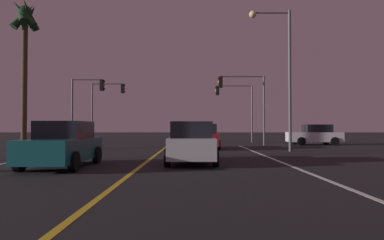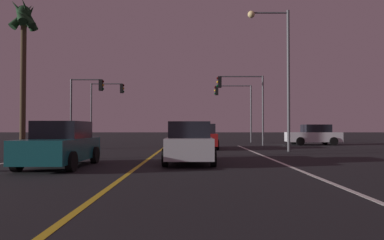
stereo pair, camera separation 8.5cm
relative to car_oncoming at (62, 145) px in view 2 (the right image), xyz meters
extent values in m
cube|color=silver|center=(8.55, -2.98, -0.82)|extent=(0.16, 34.51, 0.01)
cube|color=gold|center=(2.85, -2.98, -0.82)|extent=(0.16, 34.51, 0.01)
cylinder|color=black|center=(0.90, -1.41, -0.48)|extent=(0.22, 0.68, 0.68)
cylinder|color=black|center=(-0.90, -1.41, -0.48)|extent=(0.22, 0.68, 0.68)
cylinder|color=black|center=(0.90, 1.29, -0.48)|extent=(0.22, 0.68, 0.68)
cylinder|color=black|center=(-0.90, 1.29, -0.48)|extent=(0.22, 0.68, 0.68)
cube|color=#145156|center=(0.00, -0.06, -0.16)|extent=(1.80, 4.30, 0.80)
cube|color=black|center=(0.00, 0.19, 0.56)|extent=(1.60, 2.10, 0.64)
cube|color=red|center=(0.60, 2.04, -0.06)|extent=(0.24, 0.08, 0.16)
cube|color=red|center=(-0.60, 2.04, -0.06)|extent=(0.24, 0.08, 0.16)
cylinder|color=black|center=(13.64, 14.89, -0.48)|extent=(0.68, 0.22, 0.68)
cylinder|color=black|center=(13.64, 16.69, -0.48)|extent=(0.68, 0.22, 0.68)
cylinder|color=black|center=(16.34, 14.89, -0.48)|extent=(0.68, 0.22, 0.68)
cylinder|color=black|center=(16.34, 16.69, -0.48)|extent=(0.68, 0.22, 0.68)
cube|color=silver|center=(14.99, 15.79, -0.16)|extent=(4.30, 1.80, 0.80)
cube|color=black|center=(15.24, 15.79, 0.56)|extent=(2.10, 1.60, 0.64)
cube|color=red|center=(17.09, 15.19, -0.06)|extent=(0.08, 0.24, 0.16)
cube|color=red|center=(17.09, 16.39, -0.06)|extent=(0.08, 0.24, 0.16)
cylinder|color=black|center=(4.69, 11.99, -0.48)|extent=(0.22, 0.68, 0.68)
cylinder|color=black|center=(6.49, 11.99, -0.48)|extent=(0.22, 0.68, 0.68)
cylinder|color=black|center=(4.69, 9.29, -0.48)|extent=(0.22, 0.68, 0.68)
cylinder|color=black|center=(6.49, 9.29, -0.48)|extent=(0.22, 0.68, 0.68)
cube|color=maroon|center=(5.59, 10.64, -0.16)|extent=(1.80, 4.30, 0.80)
cube|color=black|center=(5.59, 10.39, 0.56)|extent=(1.60, 2.10, 0.64)
cube|color=red|center=(4.99, 8.54, -0.06)|extent=(0.24, 0.08, 0.16)
cube|color=red|center=(6.19, 8.54, -0.06)|extent=(0.24, 0.08, 0.16)
cylinder|color=black|center=(3.87, 2.80, -0.48)|extent=(0.22, 0.68, 0.68)
cylinder|color=black|center=(5.67, 2.80, -0.48)|extent=(0.22, 0.68, 0.68)
cylinder|color=black|center=(3.87, 0.10, -0.48)|extent=(0.22, 0.68, 0.68)
cylinder|color=black|center=(5.67, 0.10, -0.48)|extent=(0.22, 0.68, 0.68)
cube|color=#B7BABF|center=(4.77, 1.45, -0.16)|extent=(1.80, 4.30, 0.80)
cube|color=black|center=(4.77, 1.20, 0.56)|extent=(1.60, 2.10, 0.64)
cube|color=red|center=(4.17, -0.65, -0.06)|extent=(0.24, 0.08, 0.16)
cube|color=red|center=(5.37, -0.65, -0.06)|extent=(0.24, 0.08, 0.16)
cylinder|color=#4C4C51|center=(10.60, 14.77, 1.99)|extent=(0.14, 0.14, 5.63)
cylinder|color=#4C4C51|center=(8.85, 14.77, 4.76)|extent=(3.48, 0.10, 0.10)
cube|color=black|center=(7.11, 14.77, 4.31)|extent=(0.28, 0.36, 0.90)
sphere|color=#3A0605|center=(6.95, 14.77, 4.61)|extent=(0.20, 0.20, 0.20)
sphere|color=orange|center=(6.95, 14.77, 4.31)|extent=(0.20, 0.20, 0.20)
sphere|color=#063816|center=(6.95, 14.77, 4.01)|extent=(0.20, 0.20, 0.20)
cylinder|color=#4C4C51|center=(-4.89, 14.77, 1.87)|extent=(0.14, 0.14, 5.38)
cylinder|color=#4C4C51|center=(-3.69, 14.77, 4.50)|extent=(2.40, 0.10, 0.10)
cube|color=black|center=(-2.49, 14.77, 4.05)|extent=(0.28, 0.36, 0.90)
sphere|color=#3A0605|center=(-2.33, 14.77, 4.35)|extent=(0.20, 0.20, 0.20)
sphere|color=orange|center=(-2.33, 14.77, 4.05)|extent=(0.20, 0.20, 0.20)
sphere|color=#063816|center=(-2.33, 14.77, 3.75)|extent=(0.20, 0.20, 0.20)
cylinder|color=#4C4C51|center=(10.60, 20.27, 1.95)|extent=(0.14, 0.14, 5.54)
cylinder|color=#4C4C51|center=(8.94, 20.27, 4.67)|extent=(3.32, 0.10, 0.10)
cube|color=black|center=(7.28, 20.27, 4.22)|extent=(0.28, 0.36, 0.90)
sphere|color=#3A0605|center=(7.12, 20.27, 4.52)|extent=(0.20, 0.20, 0.20)
sphere|color=orange|center=(7.12, 20.27, 4.22)|extent=(0.20, 0.20, 0.20)
sphere|color=#063816|center=(7.12, 20.27, 3.92)|extent=(0.20, 0.20, 0.20)
cylinder|color=#4C4C51|center=(-4.89, 20.27, 2.05)|extent=(0.14, 0.14, 5.74)
cylinder|color=#4C4C51|center=(-3.42, 20.27, 4.87)|extent=(2.94, 0.10, 0.10)
cube|color=black|center=(-1.95, 20.27, 4.42)|extent=(0.28, 0.36, 0.90)
sphere|color=#3A0605|center=(-1.79, 20.27, 4.72)|extent=(0.20, 0.20, 0.20)
sphere|color=orange|center=(-1.79, 20.27, 4.42)|extent=(0.20, 0.20, 0.20)
sphere|color=#063816|center=(-1.79, 20.27, 4.12)|extent=(0.20, 0.20, 0.20)
cylinder|color=#4C4C51|center=(10.76, 8.05, 3.50)|extent=(0.18, 0.18, 8.64)
cylinder|color=#4C4C51|center=(9.63, 8.05, 7.67)|extent=(2.25, 0.10, 0.10)
sphere|color=#F9D88C|center=(8.51, 8.05, 7.57)|extent=(0.44, 0.44, 0.44)
cylinder|color=#473826|center=(-6.26, 9.70, 3.59)|extent=(0.36, 0.36, 8.83)
sphere|color=#19381E|center=(-6.26, 9.70, 8.26)|extent=(0.90, 0.90, 0.90)
cone|color=#19381E|center=(-5.96, 9.67, 8.11)|extent=(0.74, 1.89, 1.98)
cone|color=#19381E|center=(-6.09, 9.95, 8.11)|extent=(1.68, 1.41, 1.47)
cone|color=#19381E|center=(-6.47, 9.92, 8.11)|extent=(1.62, 1.57, 2.07)
cone|color=#19381E|center=(-6.48, 9.50, 8.11)|extent=(1.72, 1.79, 1.83)
cone|color=#19381E|center=(-6.24, 9.40, 8.11)|extent=(1.80, 0.66, 1.98)
camera|label=1|loc=(4.79, -12.65, 0.65)|focal=31.86mm
camera|label=2|loc=(4.87, -12.65, 0.65)|focal=31.86mm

